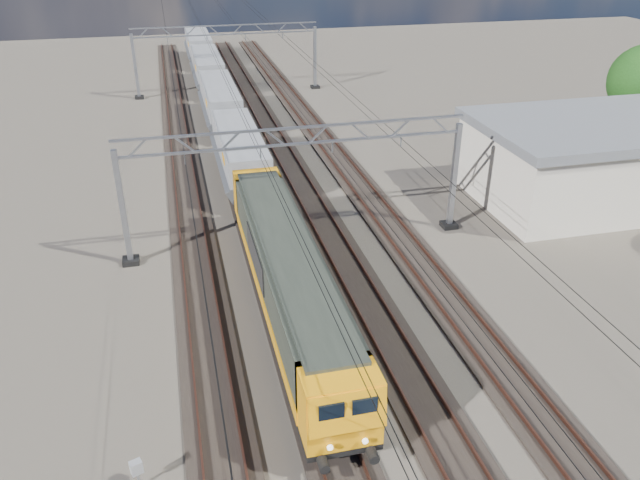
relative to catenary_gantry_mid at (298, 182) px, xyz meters
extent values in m
plane|color=black|center=(0.00, -4.00, -3.91)|extent=(160.00, 160.00, 0.00)
cube|color=black|center=(-6.00, -4.00, -3.85)|extent=(2.60, 140.00, 0.12)
cube|color=brown|center=(-6.72, -4.00, -3.69)|extent=(0.08, 140.00, 0.16)
cube|color=brown|center=(-5.28, -4.00, -3.69)|extent=(0.08, 140.00, 0.16)
cube|color=black|center=(-2.00, -4.00, -3.85)|extent=(2.60, 140.00, 0.12)
cube|color=brown|center=(-2.72, -4.00, -3.69)|extent=(0.08, 140.00, 0.16)
cube|color=brown|center=(-1.28, -4.00, -3.69)|extent=(0.08, 140.00, 0.16)
cube|color=black|center=(2.00, -4.00, -3.85)|extent=(2.60, 140.00, 0.12)
cube|color=brown|center=(1.28, -4.00, -3.69)|extent=(0.08, 140.00, 0.16)
cube|color=brown|center=(2.72, -4.00, -3.69)|extent=(0.08, 140.00, 0.16)
cube|color=black|center=(6.00, -4.00, -3.85)|extent=(2.60, 140.00, 0.12)
cube|color=brown|center=(5.28, -4.00, -3.69)|extent=(0.08, 140.00, 0.16)
cube|color=brown|center=(6.72, -4.00, -3.69)|extent=(0.08, 140.00, 0.16)
cube|color=gray|center=(-9.50, 0.00, -0.61)|extent=(0.30, 0.30, 6.60)
cube|color=gray|center=(9.50, 0.00, -0.61)|extent=(0.30, 0.30, 6.60)
cube|color=black|center=(-9.50, 0.00, -3.76)|extent=(0.90, 0.90, 0.30)
cube|color=black|center=(9.50, 0.00, -3.76)|extent=(0.90, 0.90, 0.30)
cube|color=gray|center=(0.00, 0.00, 3.14)|extent=(19.30, 0.18, 0.12)
cube|color=gray|center=(0.00, 0.00, 2.24)|extent=(19.30, 0.18, 0.12)
cube|color=gray|center=(-8.31, 0.00, 2.69)|extent=(1.03, 0.10, 0.94)
cube|color=gray|center=(-5.94, 0.00, 2.69)|extent=(1.03, 0.10, 0.94)
cube|color=gray|center=(-3.56, 0.00, 2.69)|extent=(1.03, 0.10, 0.94)
cube|color=gray|center=(-1.19, 0.00, 2.69)|extent=(1.03, 0.10, 0.94)
cube|color=gray|center=(1.19, 0.00, 2.69)|extent=(1.03, 0.10, 0.94)
cube|color=gray|center=(3.56, 0.00, 2.69)|extent=(1.03, 0.10, 0.94)
cube|color=gray|center=(5.94, 0.00, 2.69)|extent=(1.03, 0.10, 0.94)
cube|color=gray|center=(8.31, 0.00, 2.69)|extent=(1.03, 0.10, 0.94)
cube|color=gray|center=(-6.00, 0.00, 1.92)|extent=(0.06, 0.06, 0.65)
cube|color=gray|center=(-2.00, 0.00, 1.92)|extent=(0.06, 0.06, 0.65)
cube|color=gray|center=(2.00, 0.00, 1.92)|extent=(0.06, 0.06, 0.65)
cube|color=gray|center=(6.00, 0.00, 1.92)|extent=(0.06, 0.06, 0.65)
cube|color=gray|center=(-9.50, 36.00, -0.61)|extent=(0.30, 0.30, 6.60)
cube|color=gray|center=(9.50, 36.00, -0.61)|extent=(0.30, 0.30, 6.60)
cube|color=black|center=(-9.50, 36.00, -3.76)|extent=(0.90, 0.90, 0.30)
cube|color=black|center=(9.50, 36.00, -3.76)|extent=(0.90, 0.90, 0.30)
cube|color=gray|center=(0.00, 36.00, 3.14)|extent=(19.30, 0.18, 0.12)
cube|color=gray|center=(0.00, 36.00, 2.24)|extent=(19.30, 0.18, 0.12)
cube|color=gray|center=(-8.31, 36.00, 2.69)|extent=(1.03, 0.10, 0.94)
cube|color=gray|center=(-5.94, 36.00, 2.69)|extent=(1.03, 0.10, 0.94)
cube|color=gray|center=(-3.56, 36.00, 2.69)|extent=(1.03, 0.10, 0.94)
cube|color=gray|center=(-1.19, 36.00, 2.69)|extent=(1.03, 0.10, 0.94)
cube|color=gray|center=(1.19, 36.00, 2.69)|extent=(1.03, 0.10, 0.94)
cube|color=gray|center=(3.56, 36.00, 2.69)|extent=(1.03, 0.10, 0.94)
cube|color=gray|center=(5.94, 36.00, 2.69)|extent=(1.03, 0.10, 0.94)
cube|color=gray|center=(8.31, 36.00, 2.69)|extent=(1.03, 0.10, 0.94)
cube|color=gray|center=(-6.00, 36.00, 1.92)|extent=(0.06, 0.06, 0.65)
cube|color=gray|center=(-2.00, 36.00, 1.92)|extent=(0.06, 0.06, 0.65)
cube|color=gray|center=(2.00, 36.00, 1.92)|extent=(0.06, 0.06, 0.65)
cube|color=gray|center=(6.00, 36.00, 1.92)|extent=(0.06, 0.06, 0.65)
cylinder|color=black|center=(-6.00, 4.00, 1.59)|extent=(0.03, 140.00, 0.03)
cylinder|color=black|center=(-6.00, 4.00, 2.09)|extent=(0.03, 140.00, 0.03)
cylinder|color=black|center=(-2.00, 4.00, 1.59)|extent=(0.03, 140.00, 0.03)
cylinder|color=black|center=(-2.00, 4.00, 2.09)|extent=(0.03, 140.00, 0.03)
cylinder|color=black|center=(2.00, 4.00, 1.59)|extent=(0.03, 140.00, 0.03)
cylinder|color=black|center=(2.00, 4.00, 2.09)|extent=(0.03, 140.00, 0.03)
cylinder|color=black|center=(6.00, 4.00, 1.59)|extent=(0.03, 140.00, 0.03)
cylinder|color=black|center=(6.00, 4.00, 2.09)|extent=(0.03, 140.00, 0.03)
cube|color=black|center=(-2.00, -13.64, -3.16)|extent=(2.20, 3.60, 0.60)
cube|color=black|center=(-2.00, -0.64, -3.16)|extent=(2.20, 3.60, 0.60)
cube|color=black|center=(-2.00, -7.14, -2.78)|extent=(2.65, 20.00, 0.25)
cube|color=black|center=(-2.00, -7.14, -3.16)|extent=(2.20, 4.50, 0.75)
cube|color=#262C24|center=(-2.00, -7.14, -1.36)|extent=(2.65, 17.00, 2.60)
cube|color=orange|center=(-3.34, -7.14, -2.36)|extent=(0.04, 17.00, 0.60)
cube|color=orange|center=(-0.66, -7.14, -2.36)|extent=(0.04, 17.00, 0.60)
cube|color=black|center=(-3.35, -6.14, -1.01)|extent=(0.05, 5.00, 1.40)
cube|color=black|center=(-0.65, -6.14, -1.01)|extent=(0.05, 5.00, 1.40)
cube|color=#262C24|center=(-2.00, -7.14, 0.01)|extent=(2.25, 18.00, 0.15)
cube|color=orange|center=(-2.00, -16.24, -1.36)|extent=(2.65, 1.80, 2.60)
cube|color=orange|center=(-2.00, -17.19, -0.86)|extent=(2.60, 0.46, 1.52)
cube|color=black|center=(-2.55, -17.29, -0.76)|extent=(0.85, 0.08, 0.75)
cube|color=black|center=(-1.45, -17.29, -0.76)|extent=(0.85, 0.08, 0.75)
cylinder|color=black|center=(-2.85, -17.44, -2.76)|extent=(0.36, 0.50, 0.36)
cylinder|color=black|center=(-1.15, -17.44, -2.76)|extent=(0.36, 0.50, 0.36)
cylinder|color=white|center=(-2.60, -17.34, -2.16)|extent=(0.20, 0.08, 0.20)
cylinder|color=white|center=(-1.40, -17.34, -2.16)|extent=(0.20, 0.08, 0.20)
cube|color=orange|center=(-2.00, 1.96, -1.36)|extent=(2.65, 1.80, 2.60)
cube|color=orange|center=(-2.00, 2.91, -0.86)|extent=(2.60, 0.46, 1.52)
cube|color=black|center=(-2.55, 3.01, -0.76)|extent=(0.85, 0.08, 0.75)
cube|color=black|center=(-1.45, 3.01, -0.76)|extent=(0.85, 0.08, 0.75)
cylinder|color=black|center=(-2.85, 3.16, -2.76)|extent=(0.36, 0.50, 0.36)
cylinder|color=black|center=(-1.15, 3.16, -2.76)|extent=(0.36, 0.50, 0.36)
cylinder|color=white|center=(-2.60, 3.06, -2.16)|extent=(0.20, 0.08, 0.20)
cylinder|color=white|center=(-1.40, 3.06, -2.16)|extent=(0.20, 0.08, 0.20)
cube|color=black|center=(-2.00, 6.06, -3.19)|extent=(2.20, 2.60, 0.55)
cube|color=black|center=(-2.00, 15.06, -3.19)|extent=(2.20, 2.60, 0.55)
cube|color=black|center=(-2.00, 10.56, -2.83)|extent=(2.40, 13.00, 0.20)
cube|color=gray|center=(-2.00, 10.56, -1.11)|extent=(2.80, 12.00, 1.80)
cube|color=#4A4E52|center=(-2.95, 10.56, -2.36)|extent=(1.48, 12.00, 1.36)
cube|color=#4A4E52|center=(-1.05, 10.56, -2.36)|extent=(1.48, 12.00, 1.36)
cube|color=orange|center=(-3.42, 7.56, -1.01)|extent=(0.04, 1.20, 0.50)
cube|color=black|center=(-2.00, 20.26, -3.19)|extent=(2.20, 2.60, 0.55)
cube|color=black|center=(-2.00, 29.26, -3.19)|extent=(2.20, 2.60, 0.55)
cube|color=black|center=(-2.00, 24.76, -2.83)|extent=(2.40, 13.00, 0.20)
cube|color=gray|center=(-2.00, 24.76, -1.11)|extent=(2.80, 12.00, 1.80)
cube|color=#4A4E52|center=(-2.95, 24.76, -2.36)|extent=(1.48, 12.00, 1.36)
cube|color=#4A4E52|center=(-1.05, 24.76, -2.36)|extent=(1.48, 12.00, 1.36)
cube|color=orange|center=(-3.42, 21.76, -1.01)|extent=(0.04, 1.20, 0.50)
cube|color=black|center=(-2.00, 34.46, -3.19)|extent=(2.20, 2.60, 0.55)
cube|color=black|center=(-2.00, 43.46, -3.19)|extent=(2.20, 2.60, 0.55)
cube|color=black|center=(-2.00, 38.96, -2.83)|extent=(2.40, 13.00, 0.20)
cube|color=gray|center=(-2.00, 38.96, -1.11)|extent=(2.80, 12.00, 1.80)
cube|color=#4A4E52|center=(-2.95, 38.96, -2.36)|extent=(1.48, 12.00, 1.36)
cube|color=#4A4E52|center=(-1.05, 38.96, -2.36)|extent=(1.48, 12.00, 1.36)
cube|color=orange|center=(-3.42, 35.96, -1.01)|extent=(0.04, 1.20, 0.50)
cube|color=black|center=(-2.00, 48.66, -3.19)|extent=(2.20, 2.60, 0.55)
cube|color=black|center=(-2.00, 57.66, -3.19)|extent=(2.20, 2.60, 0.55)
cube|color=black|center=(-2.00, 53.16, -2.83)|extent=(2.40, 13.00, 0.20)
cube|color=gray|center=(-2.00, 53.16, -1.11)|extent=(2.80, 12.00, 1.80)
cube|color=#4A4E52|center=(-2.95, 53.16, -2.36)|extent=(1.48, 12.00, 1.36)
cube|color=#4A4E52|center=(-1.05, 53.16, -2.36)|extent=(1.48, 12.00, 1.36)
cube|color=orange|center=(-3.42, 50.16, -1.01)|extent=(0.04, 1.20, 0.50)
cube|color=gray|center=(-8.85, -15.88, -3.57)|extent=(0.10, 0.10, 0.68)
cube|color=#B5B8BD|center=(-8.85, -15.88, -2.99)|extent=(0.46, 0.40, 0.48)
cube|color=beige|center=(22.00, 2.00, -1.51)|extent=(18.00, 10.00, 4.80)
cube|color=slate|center=(22.00, 2.00, 1.19)|extent=(18.60, 10.60, 0.60)
cylinder|color=#362418|center=(30.00, 10.00, -1.90)|extent=(0.70, 0.70, 4.01)
camera|label=1|loc=(-6.44, -31.70, 13.24)|focal=35.00mm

